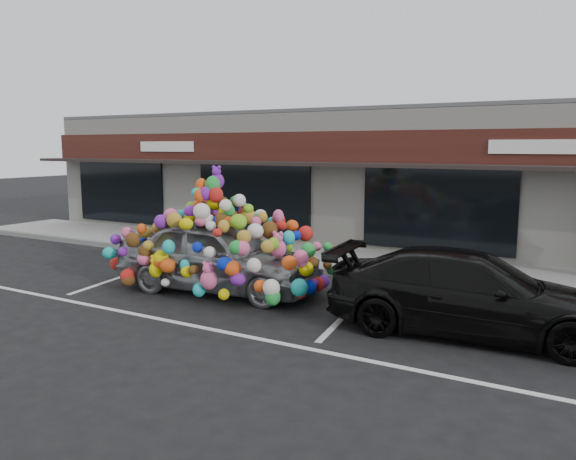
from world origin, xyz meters
The scene contains 9 objects.
ground centered at (0.00, 0.00, 0.00)m, with size 90.00×90.00×0.00m, color black.
shop_building centered at (0.00, 8.44, 2.16)m, with size 24.00×7.20×4.31m.
sidewalk centered at (0.00, 4.00, 0.07)m, with size 26.00×3.00×0.15m, color gray.
kerb centered at (0.00, 2.50, 0.07)m, with size 26.00×0.18×0.16m, color slate.
parking_stripe_left centered at (-3.20, 0.20, 0.00)m, with size 0.12×4.40×0.01m, color silver.
parking_stripe_mid centered at (2.80, 0.20, 0.00)m, with size 0.12×4.40×0.01m, color silver.
lane_line centered at (2.00, -2.30, 0.00)m, with size 14.00×0.12×0.01m, color silver.
toy_car centered at (-0.27, -0.08, 0.96)m, with size 3.29×5.04×2.84m.
black_sedan centered at (5.14, -0.28, 0.70)m, with size 4.83×1.97×1.40m, color black.
Camera 1 is at (7.01, -9.81, 3.17)m, focal length 35.00 mm.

